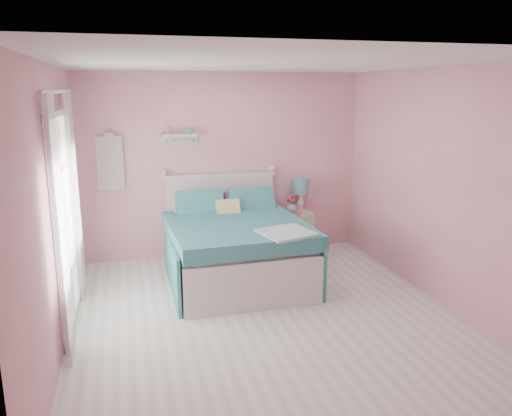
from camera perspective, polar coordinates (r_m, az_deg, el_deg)
name	(u,v)px	position (r m, az deg, el deg)	size (l,w,h in m)	color
floor	(266,318)	(5.42, 1.20, -12.41)	(4.50, 4.50, 0.00)	beige
room_shell	(267,170)	(4.94, 1.29, 4.37)	(4.50, 4.50, 4.50)	pink
bed	(235,248)	(6.34, -2.44, -4.54)	(1.71, 2.11, 1.20)	silver
nightstand	(297,232)	(7.41, 4.66, -2.73)	(0.42, 0.42, 0.61)	silver
table_lamp	(300,189)	(7.36, 5.09, 2.23)	(0.24, 0.24, 0.48)	white
vase	(292,207)	(7.30, 4.14, 0.14)	(0.16, 0.16, 0.16)	silver
teacup	(298,212)	(7.18, 4.81, -0.44)	(0.10, 0.10, 0.08)	pink
roses	(292,199)	(7.27, 4.15, 1.05)	(0.14, 0.11, 0.12)	#C4435A
wall_shelf	(179,136)	(6.94, -8.80, 8.09)	(0.50, 0.15, 0.25)	silver
hanging_dress	(110,163)	(6.94, -16.31, 4.92)	(0.34, 0.03, 0.72)	white
french_door	(65,223)	(5.28, -21.03, -1.58)	(0.04, 1.32, 2.16)	silver
curtain_near	(60,232)	(4.54, -21.47, -2.61)	(0.04, 0.40, 2.32)	white
curtain_far	(76,197)	(5.98, -19.92, 1.22)	(0.04, 0.40, 2.32)	white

